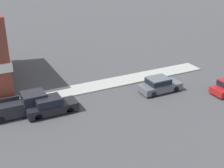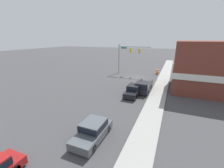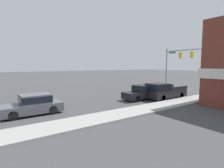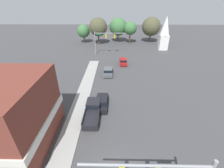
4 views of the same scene
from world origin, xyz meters
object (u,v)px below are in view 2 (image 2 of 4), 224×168
at_px(car_lead, 133,90).
at_px(pickup_truck_parked, 143,86).
at_px(car_second_ahead, 93,130).
at_px(construction_barrel, 157,72).

xyz_separation_m(car_lead, pickup_truck_parked, (-1.11, -2.14, 0.07)).
relative_size(car_lead, pickup_truck_parked, 0.86).
xyz_separation_m(car_second_ahead, construction_barrel, (-2.24, -27.14, -0.26)).
relative_size(car_lead, construction_barrel, 4.20).
bearing_deg(car_second_ahead, car_lead, -92.66).
distance_m(car_lead, car_second_ahead, 11.30).
distance_m(car_lead, pickup_truck_parked, 2.41).
xyz_separation_m(car_lead, car_second_ahead, (0.53, 11.29, -0.02)).
bearing_deg(construction_barrel, car_lead, 83.82).
bearing_deg(car_second_ahead, pickup_truck_parked, -96.95).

